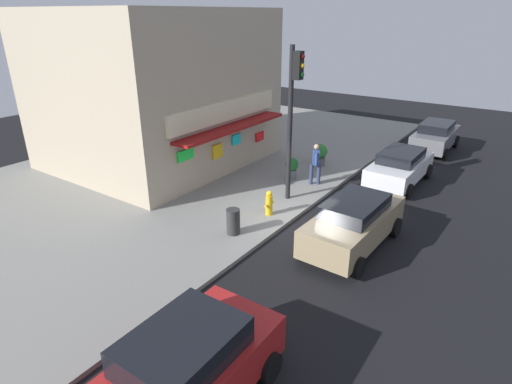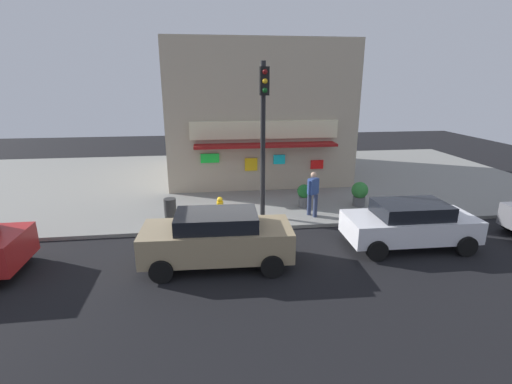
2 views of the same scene
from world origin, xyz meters
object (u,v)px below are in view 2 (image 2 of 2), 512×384
potted_plant_by_doorway (304,194)px  traffic_light (263,122)px  pedestrian (313,192)px  parked_car_white (410,224)px  fire_hydrant (220,209)px  potted_plant_by_window (360,193)px  trash_can (170,210)px  parked_car_tan (217,238)px

potted_plant_by_doorway → traffic_light: bearing=-151.5°
pedestrian → potted_plant_by_doorway: (-0.05, 1.10, -0.42)m
pedestrian → parked_car_white: size_ratio=0.43×
traffic_light → potted_plant_by_doorway: bearing=28.5°
fire_hydrant → pedestrian: 3.59m
fire_hydrant → potted_plant_by_window: (5.84, 0.94, 0.12)m
fire_hydrant → trash_can: (-1.85, 0.19, -0.01)m
trash_can → parked_car_white: bearing=-20.8°
fire_hydrant → parked_car_tan: bearing=-93.5°
potted_plant_by_window → potted_plant_by_doorway: bearing=175.7°
pedestrian → parked_car_white: 3.71m
pedestrian → trash_can: bearing=178.1°
trash_can → potted_plant_by_doorway: 5.44m
fire_hydrant → parked_car_tan: size_ratio=0.21×
pedestrian → parked_car_white: (2.42, -2.79, -0.31)m
parked_car_tan → potted_plant_by_doorway: bearing=49.8°
traffic_light → potted_plant_by_doorway: size_ratio=5.97×
fire_hydrant → potted_plant_by_window: size_ratio=0.89×
parked_car_white → trash_can: bearing=159.2°
traffic_light → trash_can: (-3.49, 0.09, -3.20)m
fire_hydrant → parked_car_tan: (-0.20, -3.26, 0.27)m
traffic_light → trash_can: bearing=178.4°
trash_can → potted_plant_by_window: (7.69, 0.75, 0.14)m
fire_hydrant → trash_can: size_ratio=1.06×
potted_plant_by_window → pedestrian: bearing=-158.0°
fire_hydrant → pedestrian: bearing=0.3°
trash_can → parked_car_white: (7.83, -2.97, 0.22)m
pedestrian → potted_plant_by_window: 2.50m
traffic_light → parked_car_tan: 4.82m
trash_can → parked_car_tan: (1.65, -3.46, 0.28)m
pedestrian → parked_car_tan: pedestrian is taller
traffic_light → trash_can: size_ratio=6.62×
trash_can → potted_plant_by_window: potted_plant_by_window is taller
pedestrian → parked_car_tan: size_ratio=0.41×
parked_car_white → potted_plant_by_window: bearing=92.1°
potted_plant_by_window → parked_car_white: (0.14, -3.72, 0.08)m
potted_plant_by_doorway → fire_hydrant: bearing=-162.4°
traffic_light → pedestrian: 3.29m
parked_car_tan → potted_plant_by_window: bearing=34.8°
pedestrian → potted_plant_by_window: pedestrian is taller
pedestrian → potted_plant_by_window: size_ratio=1.71×
potted_plant_by_doorway → parked_car_white: 4.61m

